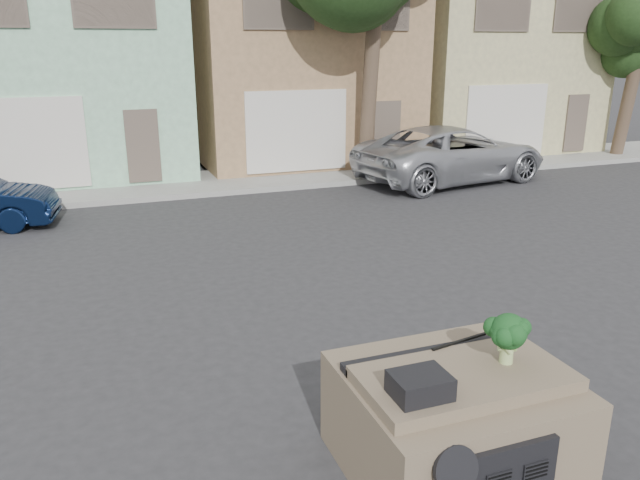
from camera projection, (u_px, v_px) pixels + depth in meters
ground_plane at (335, 338)px, 8.77m from camera, size 120.00×120.00×0.00m
sidewalk at (201, 183)px, 18.13m from camera, size 40.00×3.00×0.15m
townhouse_mint at (59, 50)px, 19.42m from camera, size 7.20×8.20×7.55m
townhouse_tan at (288, 49)px, 21.92m from camera, size 7.20×8.20×7.55m
townhouse_beige at (470, 49)px, 24.43m from camera, size 7.20×8.20×7.55m
silver_pickup at (450, 181)px, 18.74m from camera, size 6.33×3.69×1.66m
tree_near at (371, 33)px, 17.92m from camera, size 4.40×4.00×8.50m
tree_far at (631, 73)px, 21.63m from camera, size 3.20×3.00×6.00m
car_dashboard at (452, 417)px, 5.92m from camera, size 2.00×1.80×1.12m
instrument_hump at (420, 385)px, 5.22m from camera, size 0.48×0.38×0.20m
wiper_arm at (460, 341)px, 6.18m from camera, size 0.69×0.15×0.02m
broccoli at (508, 338)px, 5.72m from camera, size 0.56×0.56×0.50m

